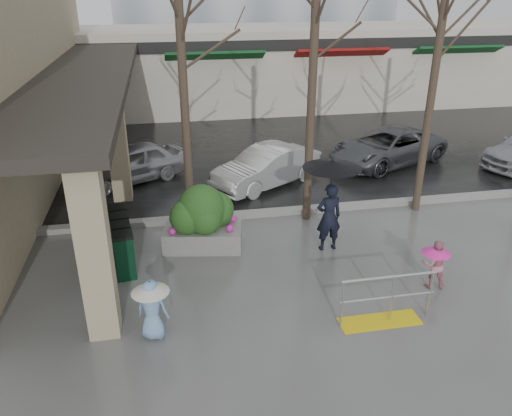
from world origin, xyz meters
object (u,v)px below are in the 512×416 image
object	(u,v)px
planter	(202,218)
car_a	(130,164)
car_c	(387,147)
tree_mideast	(440,34)
child_blue	(152,304)
news_boxes	(122,240)
woman	(330,195)
car_b	(267,167)
tree_midwest	(315,19)
tree_west	(180,28)
handrail	(384,305)
child_pink	(435,261)

from	to	relation	value
planter	car_a	distance (m)	5.34
car_c	tree_mideast	bearing A→B (deg)	-34.53
car_a	child_blue	bearing A→B (deg)	-22.04
child_blue	news_boxes	size ratio (longest dim) A/B	0.60
woman	car_a	xyz separation A→B (m)	(-4.94, 5.63, -0.82)
car_a	car_b	xyz separation A→B (m)	(4.35, -1.16, 0.00)
tree_mideast	car_c	size ratio (longest dim) A/B	1.43
child_blue	planter	size ratio (longest dim) A/B	0.59
car_a	car_b	world-z (taller)	same
tree_midwest	car_c	size ratio (longest dim) A/B	1.54
tree_west	tree_mideast	size ratio (longest dim) A/B	1.05
tree_midwest	car_b	world-z (taller)	tree_midwest
handrail	car_a	bearing A→B (deg)	120.48
tree_mideast	child_blue	world-z (taller)	tree_mideast
handrail	tree_west	size ratio (longest dim) A/B	0.28
child_blue	news_boxes	xyz separation A→B (m)	(-0.71, 2.97, -0.17)
car_b	car_c	size ratio (longest dim) A/B	0.84
car_c	child_blue	bearing A→B (deg)	-67.24
tree_mideast	handrail	bearing A→B (deg)	-123.19
car_c	tree_west	bearing A→B (deg)	-84.03
tree_mideast	child_blue	bearing A→B (deg)	-149.45
news_boxes	car_b	xyz separation A→B (m)	(4.34, 4.14, 0.09)
handrail	child_blue	size ratio (longest dim) A/B	1.58
news_boxes	tree_west	bearing A→B (deg)	32.35
news_boxes	car_c	distance (m)	10.56
woman	child_pink	distance (m)	2.78
tree_mideast	planter	world-z (taller)	tree_mideast
car_b	car_a	bearing A→B (deg)	-136.02
woman	car_b	bearing A→B (deg)	-86.16
child_blue	car_c	distance (m)	11.84
tree_midwest	child_pink	bearing A→B (deg)	-65.84
tree_west	news_boxes	xyz separation A→B (m)	(-1.71, -1.46, -4.54)
tree_mideast	car_b	distance (m)	6.33
car_a	car_c	bearing A→B (deg)	63.77
tree_west	child_blue	size ratio (longest dim) A/B	5.66
planter	car_b	distance (m)	4.51
car_c	tree_midwest	bearing A→B (deg)	-68.69
woman	car_c	distance (m)	7.14
tree_west	car_b	world-z (taller)	tree_west
tree_mideast	car_c	distance (m)	5.86
tree_mideast	child_pink	distance (m)	5.92
tree_mideast	car_a	xyz separation A→B (m)	(-8.22, 3.84, -4.23)
child_pink	car_b	size ratio (longest dim) A/B	0.29
tree_mideast	child_pink	size ratio (longest dim) A/B	5.93
tree_west	woman	xyz separation A→B (m)	(3.22, -1.79, -3.63)
car_b	child_blue	bearing A→B (deg)	-58.15
planter	car_c	world-z (taller)	planter
tree_midwest	car_c	bearing A→B (deg)	43.69
news_boxes	car_b	distance (m)	5.99
handrail	planter	xyz separation A→B (m)	(-3.14, 3.67, 0.41)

